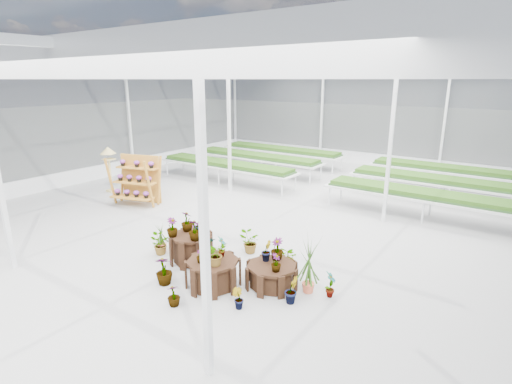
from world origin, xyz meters
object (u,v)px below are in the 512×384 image
Objects in this scene: plinth_low at (272,276)px; bird_table at (110,169)px; plinth_mid at (213,273)px; plinth_tall at (191,248)px; shelf_rack at (135,181)px.

bird_table is (-9.06, 2.61, 0.63)m from plinth_low.
plinth_mid reaches higher than plinth_low.
plinth_tall is 0.93× the size of plinth_low.
shelf_rack is (-6.93, 2.10, 0.60)m from plinth_low.
plinth_low is (2.20, 0.10, -0.10)m from plinth_tall.
plinth_low is 0.64× the size of shelf_rack.
plinth_tall is 7.40m from bird_table.
bird_table is at bearing 157.67° from plinth_mid.
shelf_rack reaches higher than plinth_low.
plinth_mid is 1.04× the size of plinth_low.
shelf_rack reaches higher than plinth_tall.
plinth_tall is at bearing -42.27° from shelf_rack.
plinth_mid is 6.58m from shelf_rack.
plinth_tall reaches higher than plinth_mid.
plinth_tall reaches higher than plinth_low.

